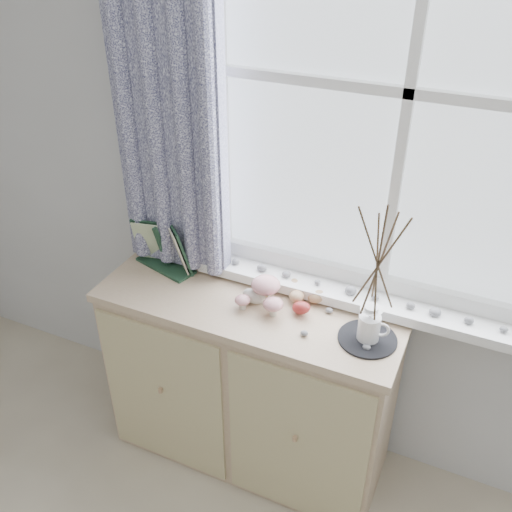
{
  "coord_description": "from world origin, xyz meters",
  "views": [
    {
      "loc": [
        0.59,
        0.18,
        2.18
      ],
      "look_at": [
        -0.1,
        1.7,
        1.1
      ],
      "focal_mm": 40.0,
      "sensor_mm": 36.0,
      "label": 1
    }
  ],
  "objects_px": {
    "botanical_book": "(160,248)",
    "twig_pitcher": "(378,259)",
    "toadstool_cluster": "(265,292)",
    "sideboard": "(250,382)"
  },
  "relations": [
    {
      "from": "toadstool_cluster",
      "to": "twig_pitcher",
      "type": "xyz_separation_m",
      "value": [
        0.41,
        -0.04,
        0.28
      ]
    },
    {
      "from": "botanical_book",
      "to": "twig_pitcher",
      "type": "distance_m",
      "value": 0.92
    },
    {
      "from": "botanical_book",
      "to": "twig_pitcher",
      "type": "bearing_deg",
      "value": 11.32
    },
    {
      "from": "botanical_book",
      "to": "toadstool_cluster",
      "type": "height_order",
      "value": "botanical_book"
    },
    {
      "from": "sideboard",
      "to": "twig_pitcher",
      "type": "height_order",
      "value": "twig_pitcher"
    },
    {
      "from": "sideboard",
      "to": "botanical_book",
      "type": "distance_m",
      "value": 0.68
    },
    {
      "from": "sideboard",
      "to": "toadstool_cluster",
      "type": "bearing_deg",
      "value": 10.64
    },
    {
      "from": "botanical_book",
      "to": "twig_pitcher",
      "type": "height_order",
      "value": "twig_pitcher"
    },
    {
      "from": "toadstool_cluster",
      "to": "twig_pitcher",
      "type": "distance_m",
      "value": 0.5
    },
    {
      "from": "toadstool_cluster",
      "to": "twig_pitcher",
      "type": "relative_size",
      "value": 0.32
    }
  ]
}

